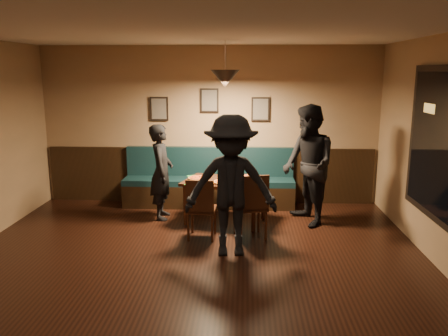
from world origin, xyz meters
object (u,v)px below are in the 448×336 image
(diner_front, at_px, (231,186))
(tabasco_bottle, at_px, (261,178))
(booth_bench, at_px, (209,178))
(chair_near_left, at_px, (202,208))
(diner_right, at_px, (308,165))
(chair_near_right, at_px, (250,205))
(dining_table, at_px, (225,201))
(soda_glass, at_px, (261,182))
(diner_left, at_px, (161,172))

(diner_front, relative_size, tabasco_bottle, 16.11)
(booth_bench, distance_m, diner_front, 2.25)
(chair_near_left, height_order, diner_right, diner_right)
(booth_bench, height_order, tabasco_bottle, booth_bench)
(chair_near_right, bearing_deg, booth_bench, 99.90)
(chair_near_right, distance_m, diner_front, 0.80)
(diner_front, bearing_deg, diner_right, 44.25)
(dining_table, bearing_deg, tabasco_bottle, 10.29)
(booth_bench, bearing_deg, soda_glass, -53.79)
(booth_bench, bearing_deg, chair_near_right, -65.02)
(soda_glass, bearing_deg, tabasco_bottle, 88.47)
(chair_near_left, distance_m, diner_left, 1.18)
(chair_near_right, bearing_deg, diner_right, 20.82)
(booth_bench, distance_m, chair_near_left, 1.60)
(chair_near_right, height_order, diner_right, diner_right)
(dining_table, relative_size, chair_near_right, 1.31)
(booth_bench, bearing_deg, tabasco_bottle, -46.14)
(dining_table, height_order, diner_front, diner_front)
(dining_table, relative_size, diner_right, 0.67)
(diner_left, relative_size, diner_right, 0.82)
(diner_front, height_order, tabasco_bottle, diner_front)
(soda_glass, distance_m, tabasco_bottle, 0.28)
(diner_right, xyz_separation_m, diner_front, (-1.15, -1.26, -0.02))
(chair_near_left, xyz_separation_m, soda_glass, (0.85, 0.40, 0.30))
(tabasco_bottle, bearing_deg, chair_near_left, -141.64)
(diner_left, relative_size, diner_front, 0.84)
(tabasco_bottle, bearing_deg, soda_glass, -91.53)
(booth_bench, height_order, dining_table, booth_bench)
(diner_right, bearing_deg, diner_left, -112.31)
(dining_table, bearing_deg, diner_left, -173.16)
(diner_right, height_order, soda_glass, diner_right)
(diner_left, bearing_deg, chair_near_left, -144.31)
(diner_left, bearing_deg, diner_front, -145.22)
(chair_near_right, distance_m, diner_right, 1.19)
(diner_right, xyz_separation_m, tabasco_bottle, (-0.73, -0.02, -0.21))
(chair_near_left, xyz_separation_m, tabasco_bottle, (0.86, 0.68, 0.28))
(diner_left, distance_m, diner_front, 1.86)
(chair_near_right, bearing_deg, diner_left, 135.03)
(diner_right, height_order, tabasco_bottle, diner_right)
(chair_near_right, distance_m, soda_glass, 0.46)
(booth_bench, height_order, diner_front, diner_front)
(diner_left, bearing_deg, dining_table, -102.40)
(dining_table, bearing_deg, booth_bench, 125.52)
(diner_right, bearing_deg, diner_front, -60.26)
(dining_table, xyz_separation_m, soda_glass, (0.55, -0.32, 0.41))
(diner_right, xyz_separation_m, soda_glass, (-0.73, -0.30, -0.19))
(tabasco_bottle, bearing_deg, diner_front, -108.77)
(chair_near_left, xyz_separation_m, diner_front, (0.43, -0.57, 0.47))
(soda_glass, relative_size, tabasco_bottle, 1.24)
(booth_bench, height_order, chair_near_right, booth_bench)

